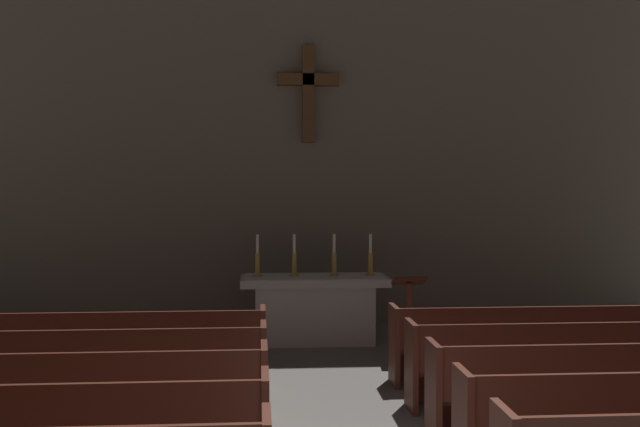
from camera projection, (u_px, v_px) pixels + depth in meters
name	position (u px, v px, depth m)	size (l,w,h in m)	color
pew_left_row_3	(51.00, 401.00, 7.09)	(3.86, 0.50, 0.95)	#4C2319
pew_left_row_4	(78.00, 372.00, 8.16)	(3.86, 0.50, 0.95)	#4C2319
pew_left_row_5	(99.00, 350.00, 9.22)	(3.86, 0.50, 0.95)	#4C2319
pew_right_row_3	(632.00, 389.00, 7.51)	(3.86, 0.50, 0.95)	#4C2319
pew_right_row_4	(586.00, 363.00, 8.57)	(3.86, 0.50, 0.95)	#4C2319
pew_right_row_5	(550.00, 343.00, 9.64)	(3.86, 0.50, 0.95)	#4C2319
altar	(314.00, 307.00, 11.95)	(2.20, 0.90, 1.01)	#BCB7AD
candlestick_outer_left	(257.00, 263.00, 11.86)	(0.16, 0.16, 0.63)	#B79338
candlestick_inner_left	(294.00, 263.00, 11.90)	(0.16, 0.16, 0.63)	#B79338
candlestick_inner_right	(334.00, 263.00, 11.95)	(0.16, 0.16, 0.63)	#B79338
candlestick_outer_right	(370.00, 262.00, 11.99)	(0.16, 0.16, 0.63)	#B79338
apse_with_cross	(307.00, 116.00, 13.48)	(12.92, 0.44, 7.06)	#706656
lectern	(409.00, 319.00, 10.85)	(0.44, 0.36, 1.15)	#4C2319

